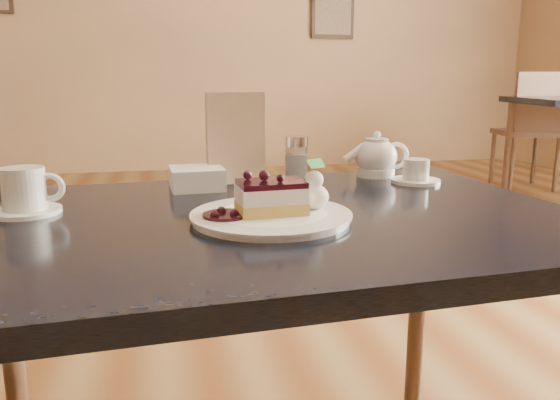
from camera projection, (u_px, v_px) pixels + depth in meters
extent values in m
cube|color=tan|center=(154.00, 17.00, 5.28)|extent=(8.00, 0.02, 3.00)
cube|color=black|center=(333.00, 11.00, 5.61)|extent=(0.45, 0.03, 0.55)
cube|color=black|center=(265.00, 224.00, 0.96)|extent=(1.15, 0.80, 0.04)
cylinder|color=#4B331D|center=(12.00, 355.00, 1.20)|extent=(0.05, 0.05, 0.66)
cylinder|color=#4B331D|center=(418.00, 306.00, 1.46)|extent=(0.05, 0.05, 0.66)
cylinder|color=white|center=(271.00, 217.00, 0.91)|extent=(0.26, 0.26, 0.01)
cube|color=gold|center=(271.00, 207.00, 0.91)|extent=(0.12, 0.08, 0.02)
cube|color=silver|center=(271.00, 194.00, 0.90)|extent=(0.11, 0.08, 0.03)
cube|color=black|center=(271.00, 183.00, 0.90)|extent=(0.11, 0.08, 0.01)
ellipsoid|color=white|center=(314.00, 197.00, 0.94)|extent=(0.05, 0.05, 0.04)
cylinder|color=black|center=(225.00, 215.00, 0.89)|extent=(0.07, 0.07, 0.01)
cylinder|color=white|center=(26.00, 211.00, 0.96)|extent=(0.12, 0.12, 0.01)
cylinder|color=white|center=(24.00, 188.00, 0.95)|extent=(0.07, 0.07, 0.07)
torus|color=white|center=(50.00, 187.00, 0.96)|extent=(0.05, 0.01, 0.05)
cylinder|color=white|center=(415.00, 181.00, 1.24)|extent=(0.11, 0.11, 0.01)
cylinder|color=white|center=(416.00, 169.00, 1.24)|extent=(0.06, 0.06, 0.05)
ellipsoid|color=white|center=(376.00, 158.00, 1.32)|extent=(0.10, 0.10, 0.09)
cylinder|color=white|center=(377.00, 138.00, 1.31)|extent=(0.06, 0.06, 0.01)
cylinder|color=white|center=(348.00, 159.00, 1.30)|extent=(0.06, 0.02, 0.05)
cube|color=silver|center=(236.00, 138.00, 1.22)|extent=(0.13, 0.03, 0.20)
cylinder|color=white|center=(296.00, 163.00, 1.27)|extent=(0.05, 0.05, 0.08)
cylinder|color=silver|center=(296.00, 141.00, 1.26)|extent=(0.06, 0.06, 0.02)
cube|color=white|center=(197.00, 178.00, 1.17)|extent=(0.12, 0.12, 0.05)
cylinder|color=#4B331D|center=(507.00, 152.00, 4.17)|extent=(0.05, 0.05, 0.75)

